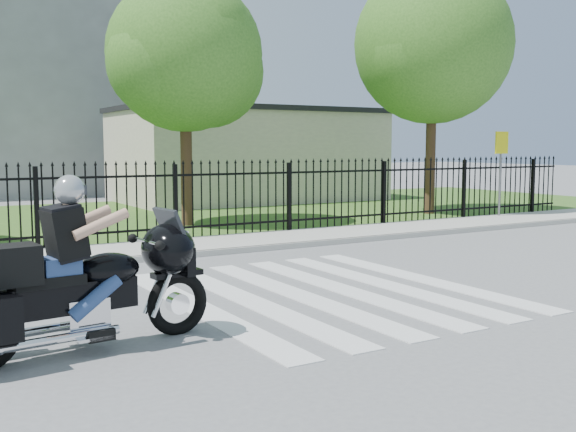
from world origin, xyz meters
TOP-DOWN VIEW (x-y plane):
  - ground at (0.00, 0.00)m, footprint 120.00×120.00m
  - crosswalk at (0.00, 0.00)m, footprint 5.00×5.50m
  - sidewalk at (0.00, 5.00)m, footprint 40.00×2.00m
  - curb at (0.00, 4.00)m, footprint 40.00×0.12m
  - grass_strip at (0.00, 12.00)m, footprint 40.00×12.00m
  - iron_fence at (0.00, 6.00)m, footprint 26.00×0.04m
  - tree_mid at (1.50, 9.00)m, footprint 4.20×4.20m
  - tree_right at (9.50, 8.00)m, footprint 5.00×5.00m
  - building_low at (7.00, 16.00)m, footprint 10.00×6.00m
  - building_low_roof at (7.00, 16.00)m, footprint 10.20×6.20m
  - motorcycle_rider at (-3.88, -1.13)m, footprint 2.96×1.11m
  - traffic_sign at (10.17, 5.69)m, footprint 0.55×0.09m

SIDE VIEW (x-z plane):
  - ground at x=0.00m, z-range 0.00..0.00m
  - crosswalk at x=0.00m, z-range 0.00..0.01m
  - grass_strip at x=0.00m, z-range 0.00..0.02m
  - sidewalk at x=0.00m, z-range 0.00..0.12m
  - curb at x=0.00m, z-range 0.00..0.12m
  - motorcycle_rider at x=-3.88m, z-range -0.18..1.78m
  - iron_fence at x=0.00m, z-range 0.00..1.80m
  - building_low at x=7.00m, z-range 0.00..3.50m
  - traffic_sign at x=10.17m, z-range 0.66..3.17m
  - building_low_roof at x=7.00m, z-range 3.50..3.70m
  - tree_mid at x=1.50m, z-range 1.28..8.06m
  - tree_right at x=9.50m, z-range 1.44..9.34m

